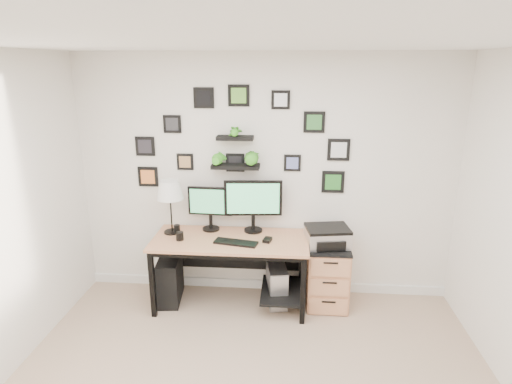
# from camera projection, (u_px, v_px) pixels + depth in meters

# --- Properties ---
(room) EXTENTS (4.00, 4.00, 4.00)m
(room) POSITION_uv_depth(u_px,v_px,m) (264.00, 284.00, 4.90)
(room) COLOR tan
(room) RESTS_ON ground
(desk) EXTENTS (1.60, 0.70, 0.75)m
(desk) POSITION_uv_depth(u_px,v_px,m) (234.00, 249.00, 4.45)
(desk) COLOR tan
(desk) RESTS_ON ground
(monitor_left) EXTENTS (0.47, 0.19, 0.48)m
(monitor_left) POSITION_uv_depth(u_px,v_px,m) (210.00, 205.00, 4.54)
(monitor_left) COLOR black
(monitor_left) RESTS_ON desk
(monitor_right) EXTENTS (0.61, 0.21, 0.56)m
(monitor_right) POSITION_uv_depth(u_px,v_px,m) (253.00, 202.00, 4.49)
(monitor_right) COLOR black
(monitor_right) RESTS_ON desk
(keyboard) EXTENTS (0.45, 0.22, 0.02)m
(keyboard) POSITION_uv_depth(u_px,v_px,m) (236.00, 243.00, 4.27)
(keyboard) COLOR black
(keyboard) RESTS_ON desk
(mouse) EXTENTS (0.10, 0.13, 0.03)m
(mouse) POSITION_uv_depth(u_px,v_px,m) (267.00, 240.00, 4.32)
(mouse) COLOR black
(mouse) RESTS_ON desk
(table_lamp) EXTENTS (0.28, 0.28, 0.57)m
(table_lamp) POSITION_uv_depth(u_px,v_px,m) (170.00, 191.00, 4.42)
(table_lamp) COLOR black
(table_lamp) RESTS_ON desk
(mug) EXTENTS (0.08, 0.08, 0.09)m
(mug) POSITION_uv_depth(u_px,v_px,m) (180.00, 236.00, 4.35)
(mug) COLOR black
(mug) RESTS_ON desk
(pen_cup) EXTENTS (0.07, 0.07, 0.08)m
(pen_cup) POSITION_uv_depth(u_px,v_px,m) (177.00, 229.00, 4.54)
(pen_cup) COLOR black
(pen_cup) RESTS_ON desk
(pc_tower_black) EXTENTS (0.27, 0.51, 0.49)m
(pc_tower_black) POSITION_uv_depth(u_px,v_px,m) (170.00, 279.00, 4.62)
(pc_tower_black) COLOR black
(pc_tower_black) RESTS_ON ground
(pc_tower_grey) EXTENTS (0.26, 0.45, 0.43)m
(pc_tower_grey) POSITION_uv_depth(u_px,v_px,m) (277.00, 284.00, 4.57)
(pc_tower_grey) COLOR gray
(pc_tower_grey) RESTS_ON ground
(file_cabinet) EXTENTS (0.43, 0.53, 0.67)m
(file_cabinet) POSITION_uv_depth(u_px,v_px,m) (327.00, 275.00, 4.52)
(file_cabinet) COLOR tan
(file_cabinet) RESTS_ON ground
(printer) EXTENTS (0.48, 0.41, 0.20)m
(printer) POSITION_uv_depth(u_px,v_px,m) (327.00, 236.00, 4.40)
(printer) COLOR silver
(printer) RESTS_ON file_cabinet
(wall_decor) EXTENTS (2.25, 0.18, 1.11)m
(wall_decor) POSITION_uv_depth(u_px,v_px,m) (239.00, 146.00, 4.41)
(wall_decor) COLOR black
(wall_decor) RESTS_ON ground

